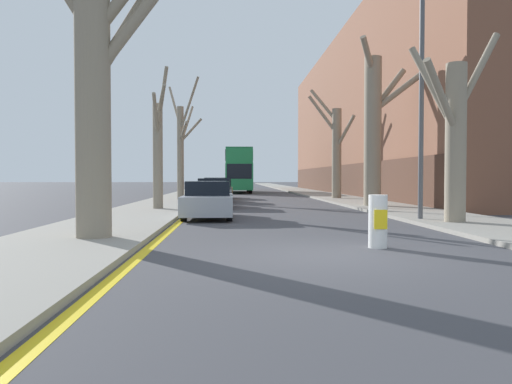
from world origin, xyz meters
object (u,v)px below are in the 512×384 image
lamp_post (419,65)px  double_decker_bus (238,168)px  street_tree_right_2 (336,149)px  parked_car_0 (208,201)px  traffic_bollard (378,221)px  street_tree_left_2 (181,145)px  street_tree_left_1 (158,150)px  parked_car_2 (217,191)px  street_tree_right_1 (374,127)px  street_tree_right_0 (455,135)px  street_tree_left_0 (95,85)px  parked_car_3 (220,189)px  parked_car_1 (214,194)px

lamp_post → double_decker_bus: bearing=99.4°
street_tree_right_2 → parked_car_0: bearing=-117.9°
traffic_bollard → street_tree_left_2: bearing=106.3°
street_tree_left_1 → street_tree_left_2: street_tree_left_2 is taller
parked_car_2 → street_tree_right_1: bearing=-38.4°
street_tree_left_1 → street_tree_right_0: bearing=-35.1°
street_tree_left_0 → street_tree_left_1: 10.49m
parked_car_3 → street_tree_left_0: bearing=-95.5°
street_tree_left_2 → traffic_bollard: 22.35m
double_decker_bus → parked_car_0: double_decker_bus is taller
street_tree_right_0 → double_decker_bus: size_ratio=0.56×
street_tree_right_1 → street_tree_right_2: (-0.01, 8.91, -0.55)m
street_tree_left_1 → street_tree_right_1: bearing=10.5°
street_tree_left_2 → street_tree_right_2: 10.13m
parked_car_1 → lamp_post: (6.99, -8.36, 4.50)m
parked_car_0 → double_decker_bus: bearing=87.2°
street_tree_right_0 → parked_car_3: 21.80m
street_tree_left_0 → parked_car_1: street_tree_left_0 is taller
street_tree_right_0 → traffic_bollard: bearing=-128.9°
street_tree_right_2 → street_tree_right_1: bearing=-89.9°
street_tree_left_1 → double_decker_bus: 27.42m
double_decker_bus → lamp_post: 33.57m
street_tree_left_0 → street_tree_right_1: (10.04, 12.32, 0.34)m
street_tree_right_1 → traffic_bollard: (-3.85, -13.58, -3.37)m
double_decker_bus → lamp_post: lamp_post is taller
street_tree_right_1 → parked_car_0: (-7.76, -5.75, -3.29)m
street_tree_left_2 → traffic_bollard: (6.22, -21.27, -2.94)m
parked_car_3 → lamp_post: 20.85m
street_tree_left_2 → parked_car_2: street_tree_left_2 is taller
street_tree_left_2 → double_decker_bus: street_tree_left_2 is taller
parked_car_1 → parked_car_3: (0.00, 10.76, -0.02)m
parked_car_2 → parked_car_3: bearing=90.0°
parked_car_3 → traffic_bollard: parked_car_3 is taller
street_tree_left_1 → parked_car_1: size_ratio=1.56×
parked_car_0 → lamp_post: (6.99, -1.99, 4.53)m
street_tree_left_0 → parked_car_1: size_ratio=2.04×
street_tree_right_0 → parked_car_3: size_ratio=1.43×
street_tree_left_0 → parked_car_0: (2.27, 6.58, -2.95)m
street_tree_right_0 → parked_car_3: (-7.67, 20.29, -2.14)m
parked_car_0 → traffic_bollard: (3.91, -7.83, -0.08)m
lamp_post → traffic_bollard: size_ratio=8.42×
street_tree_left_1 → traffic_bollard: bearing=-61.8°
parked_car_2 → street_tree_left_0: bearing=-97.0°
lamp_post → street_tree_right_2: bearing=87.4°
parked_car_0 → parked_car_3: parked_car_3 is taller
parked_car_2 → traffic_bollard: 20.12m
street_tree_left_2 → lamp_post: bearing=-58.9°
street_tree_left_1 → lamp_post: 11.31m
street_tree_left_2 → street_tree_right_2: (10.06, 1.22, -0.11)m
street_tree_right_1 → street_tree_right_0: bearing=-90.6°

